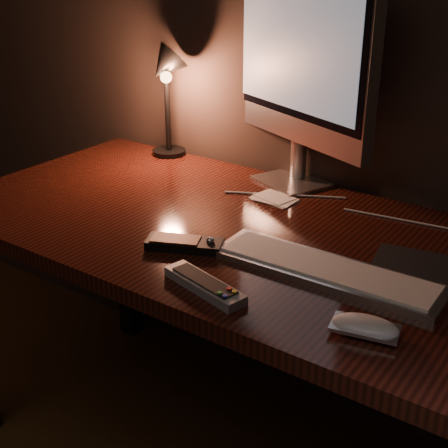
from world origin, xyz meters
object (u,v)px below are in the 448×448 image
Objects in this scene: keyboard at (326,270)px; desk_lamp at (166,81)px; monitor at (297,57)px; mouse at (365,328)px; tv_remote at (204,285)px; media_remote at (185,243)px; desk at (267,267)px.

desk_lamp reaches higher than keyboard.
monitor reaches higher than mouse.
desk_lamp is (-0.90, 0.55, 0.23)m from mouse.
tv_remote is at bearing -42.31° from desk_lamp.
tv_remote is at bearing -63.68° from media_remote.
desk_lamp reaches higher than tv_remote.
keyboard is 0.26m from tv_remote.
monitor is 0.44m from desk_lamp.
desk is at bearing -49.26° from monitor.
keyboard is at bearing -10.34° from media_remote.
media_remote is 0.88× the size of tv_remote.
desk is 8.90× the size of media_remote.
mouse reaches higher than desk.
desk_lamp is at bearing -153.84° from monitor.
media_remote is at bearing -167.42° from keyboard.
mouse is at bearing -34.01° from media_remote.
tv_remote is (0.15, -0.12, -0.00)m from media_remote.
tv_remote is (-0.32, -0.04, -0.00)m from mouse.
monitor is at bearing 67.21° from media_remote.
keyboard is at bearing 63.56° from tv_remote.
desk_lamp is at bearing 148.18° from tv_remote.
monitor is (-0.08, 0.26, 0.48)m from desk.
monitor is 3.30× the size of media_remote.
desk is 0.52m from mouse.
keyboard reaches higher than desk.
mouse is at bearing -27.85° from monitor.
media_remote is 0.19m from tv_remote.
mouse is 0.32m from tv_remote.
keyboard is 2.39× the size of tv_remote.
monitor is 2.92× the size of tv_remote.
mouse is (0.39, -0.32, 0.14)m from desk.
mouse is at bearing -28.43° from desk_lamp.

